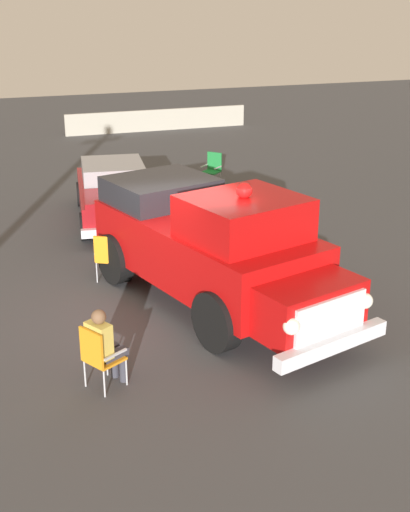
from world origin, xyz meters
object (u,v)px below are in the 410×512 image
at_px(classic_hot_rod, 115,193).
at_px(lawn_chair_near_truck, 98,354).
at_px(vintage_fire_truck, 212,245).
at_px(lawn_chair_by_car, 108,255).
at_px(spectator_seated, 105,344).
at_px(lawn_chair_spare, 213,167).

relative_size(classic_hot_rod, lawn_chair_near_truck, 4.49).
height_order(vintage_fire_truck, lawn_chair_near_truck, vintage_fire_truck).
distance_m(lawn_chair_near_truck, lawn_chair_by_car, 4.16).
bearing_deg(lawn_chair_by_car, spectator_seated, -102.49).
xyz_separation_m(lawn_chair_by_car, lawn_chair_spare, (4.63, 6.43, 0.00)).
bearing_deg(lawn_chair_spare, lawn_chair_near_truck, -118.23).
bearing_deg(spectator_seated, lawn_chair_near_truck, -149.40).
xyz_separation_m(vintage_fire_truck, lawn_chair_spare, (2.99, 8.16, -0.61)).
distance_m(vintage_fire_truck, lawn_chair_near_truck, 3.55).
bearing_deg(spectator_seated, lawn_chair_by_car, 77.51).
height_order(lawn_chair_near_truck, lawn_chair_spare, same).
bearing_deg(lawn_chair_spare, classic_hot_rod, -145.99).
distance_m(lawn_chair_near_truck, spectator_seated, 0.17).
height_order(vintage_fire_truck, spectator_seated, vintage_fire_truck).
bearing_deg(spectator_seated, lawn_chair_spare, 62.10).
relative_size(classic_hot_rod, spectator_seated, 3.55).
height_order(classic_hot_rod, lawn_chair_spare, classic_hot_rod).
bearing_deg(vintage_fire_truck, spectator_seated, -138.34).
bearing_deg(vintage_fire_truck, lawn_chair_near_truck, -138.76).
distance_m(vintage_fire_truck, lawn_chair_spare, 8.71).
height_order(lawn_chair_near_truck, lawn_chair_by_car, same).
xyz_separation_m(lawn_chair_near_truck, lawn_chair_by_car, (0.99, 4.04, 0.00)).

